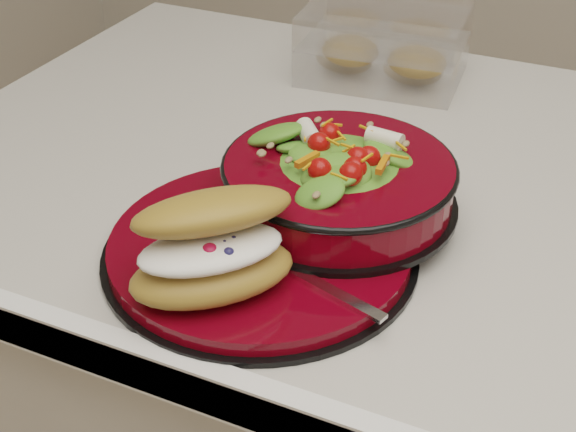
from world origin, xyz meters
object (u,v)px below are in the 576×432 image
at_px(croissant, 214,248).
at_px(fork, 306,278).
at_px(pastry_box, 384,45).
at_px(salad_bowl, 339,174).
at_px(dinner_plate, 260,248).

relative_size(croissant, fork, 1.10).
bearing_deg(pastry_box, salad_bowl, -82.93).
bearing_deg(fork, croissant, 138.75).
distance_m(croissant, pastry_box, 0.53).
relative_size(salad_bowl, pastry_box, 1.06).
bearing_deg(salad_bowl, croissant, -106.25).
height_order(dinner_plate, pastry_box, pastry_box).
bearing_deg(croissant, pastry_box, 48.95).
xyz_separation_m(dinner_plate, fork, (0.06, -0.04, 0.01)).
bearing_deg(fork, dinner_plate, 76.49).
relative_size(fork, pastry_box, 0.69).
relative_size(salad_bowl, fork, 1.55).
xyz_separation_m(dinner_plate, salad_bowl, (0.04, 0.09, 0.05)).
height_order(dinner_plate, croissant, croissant).
distance_m(croissant, fork, 0.09).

